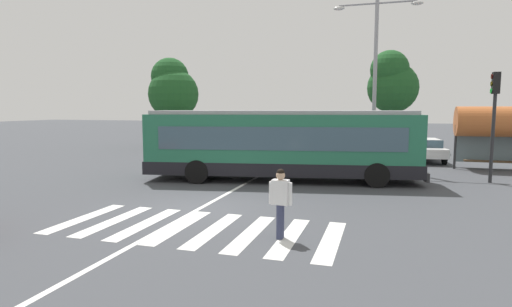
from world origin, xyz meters
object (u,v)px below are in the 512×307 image
at_px(parked_car_charcoal, 292,145).
at_px(parked_car_white, 424,148).
at_px(traffic_light_far_corner, 494,109).
at_px(twin_arm_street_lamp, 375,66).
at_px(parked_car_champagne, 216,143).
at_px(parked_car_silver, 254,144).
at_px(city_transit_bus, 281,144).
at_px(pedestrian_crossing_street, 280,199).
at_px(parked_car_red, 332,145).
at_px(bus_stop_shelter, 505,123).
at_px(background_tree_right, 392,82).
at_px(background_tree_left, 172,89).
at_px(parked_car_blue, 377,146).

bearing_deg(parked_car_charcoal, parked_car_white, -1.20).
xyz_separation_m(traffic_light_far_corner, twin_arm_street_lamp, (-4.93, 3.36, 2.24)).
relative_size(parked_car_champagne, parked_car_silver, 1.01).
bearing_deg(traffic_light_far_corner, city_transit_bus, -166.51).
height_order(pedestrian_crossing_street, parked_car_charcoal, pedestrian_crossing_street).
xyz_separation_m(pedestrian_crossing_street, parked_car_red, (-0.81, 17.41, -0.20)).
bearing_deg(parked_car_champagne, parked_car_red, 1.96).
distance_m(parked_car_charcoal, bus_stop_shelter, 12.07).
bearing_deg(parked_car_white, parked_car_silver, -179.92).
bearing_deg(traffic_light_far_corner, parked_car_white, 106.30).
distance_m(city_transit_bus, traffic_light_far_corner, 9.03).
bearing_deg(parked_car_red, city_transit_bus, -96.58).
xyz_separation_m(parked_car_silver, traffic_light_far_corner, (12.70, -6.95, 2.36)).
bearing_deg(traffic_light_far_corner, background_tree_right, 106.12).
height_order(city_transit_bus, parked_car_silver, city_transit_bus).
bearing_deg(parked_car_charcoal, traffic_light_far_corner, -35.21).
bearing_deg(traffic_light_far_corner, parked_car_silver, 151.31).
xyz_separation_m(city_transit_bus, background_tree_left, (-11.85, 12.32, 3.07)).
distance_m(pedestrian_crossing_street, parked_car_charcoal, 17.50).
xyz_separation_m(parked_car_charcoal, background_tree_right, (6.20, 6.40, 4.30)).
distance_m(twin_arm_street_lamp, background_tree_left, 17.05).
bearing_deg(background_tree_right, parked_car_blue, -98.03).
distance_m(background_tree_left, background_tree_right, 16.92).
relative_size(pedestrian_crossing_street, parked_car_blue, 0.37).
relative_size(parked_car_charcoal, background_tree_right, 0.63).
relative_size(parked_car_charcoal, bus_stop_shelter, 1.01).
height_order(parked_car_blue, twin_arm_street_lamp, twin_arm_street_lamp).
height_order(parked_car_blue, background_tree_left, background_tree_left).
relative_size(city_transit_bus, background_tree_right, 1.61).
relative_size(parked_car_charcoal, parked_car_blue, 1.00).
bearing_deg(traffic_light_far_corner, parked_car_champagne, 155.42).
bearing_deg(parked_car_silver, bus_stop_shelter, -11.38).
bearing_deg(background_tree_right, parked_car_white, -74.06).
xyz_separation_m(city_transit_bus, parked_car_red, (1.09, 9.45, -0.82)).
distance_m(parked_car_champagne, bus_stop_shelter, 17.32).
height_order(parked_car_charcoal, parked_car_red, same).
bearing_deg(background_tree_left, parked_car_silver, -22.89).
xyz_separation_m(parked_car_blue, parked_car_white, (2.75, -0.42, 0.00)).
relative_size(city_transit_bus, parked_car_blue, 2.58).
distance_m(parked_car_champagne, parked_car_silver, 2.82).
bearing_deg(twin_arm_street_lamp, parked_car_blue, 87.97).
bearing_deg(background_tree_right, city_transit_bus, -106.88).
xyz_separation_m(city_transit_bus, parked_car_blue, (3.87, 9.46, -0.82)).
height_order(parked_car_champagne, parked_car_red, same).
bearing_deg(pedestrian_crossing_street, parked_car_white, 74.51).
relative_size(parked_car_silver, traffic_light_far_corner, 1.00).
distance_m(pedestrian_crossing_street, traffic_light_far_corner, 12.28).
xyz_separation_m(parked_car_silver, parked_car_white, (10.67, 0.02, 0.00)).
height_order(traffic_light_far_corner, twin_arm_street_lamp, twin_arm_street_lamp).
xyz_separation_m(city_transit_bus, parked_car_white, (6.62, 9.04, -0.82)).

